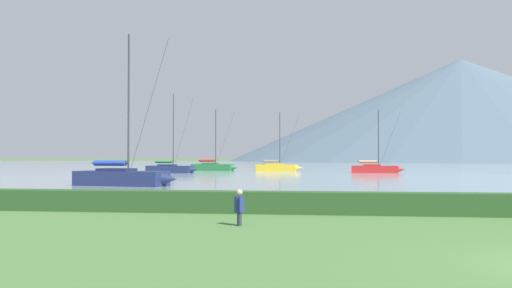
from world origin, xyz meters
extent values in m
cube|color=#8C9EA3|center=(0.00, 137.00, 0.00)|extent=(320.00, 246.00, 0.00)
cube|color=#284C23|center=(0.00, 11.00, 0.45)|extent=(80.00, 1.20, 0.90)
cube|color=red|center=(-0.07, 71.30, 0.51)|extent=(6.53, 2.46, 1.01)
cone|color=red|center=(3.61, 71.16, 0.51)|extent=(1.14, 0.90, 0.86)
cube|color=#A52020|center=(-0.44, 71.31, 0.88)|extent=(2.45, 1.64, 0.65)
cylinder|color=#333338|center=(0.48, 71.28, 4.76)|extent=(0.13, 0.13, 8.41)
cylinder|color=#333338|center=(-0.97, 71.34, 1.57)|extent=(2.90, 0.22, 0.11)
cylinder|color=tan|center=(-0.97, 71.34, 1.57)|extent=(2.48, 0.50, 0.41)
cylinder|color=#333338|center=(2.00, 71.22, 4.55)|extent=(3.07, 0.15, 8.00)
cube|color=navy|center=(-22.55, 31.94, 0.59)|extent=(7.83, 3.86, 1.18)
cone|color=navy|center=(-18.34, 31.17, 0.59)|extent=(1.44, 1.21, 1.00)
cube|color=#1B2449|center=(-22.97, 32.01, 1.02)|extent=(3.06, 2.26, 0.75)
cylinder|color=#333338|center=(-21.92, 31.82, 6.42)|extent=(0.15, 0.15, 11.55)
cylinder|color=#333338|center=(-23.58, 32.12, 1.82)|extent=(3.34, 0.73, 0.13)
cylinder|color=#2847A3|center=(-23.58, 32.12, 1.82)|extent=(2.90, 0.97, 0.47)
cylinder|color=#333338|center=(-20.18, 31.51, 6.13)|extent=(3.51, 0.67, 10.98)
cube|color=gold|center=(-14.97, 80.38, 0.51)|extent=(6.52, 2.57, 1.01)
cone|color=gold|center=(-11.31, 80.16, 0.51)|extent=(1.15, 0.92, 0.86)
cube|color=gold|center=(-15.33, 80.40, 0.87)|extent=(2.46, 1.67, 0.64)
cylinder|color=#333338|center=(-14.42, 80.35, 4.97)|extent=(0.13, 0.13, 8.83)
cylinder|color=#333338|center=(-15.86, 80.43, 1.56)|extent=(2.88, 0.28, 0.11)
cylinder|color=gray|center=(-15.86, 80.43, 1.56)|extent=(2.47, 0.55, 0.40)
cylinder|color=#333338|center=(-12.91, 80.26, 4.75)|extent=(3.04, 0.21, 8.40)
cube|color=#236B38|center=(-25.51, 80.49, 0.53)|extent=(6.97, 3.09, 1.06)
cone|color=#236B38|center=(-21.68, 80.03, 0.53)|extent=(1.25, 1.03, 0.90)
cube|color=#206032|center=(-25.89, 80.53, 0.92)|extent=(2.68, 1.90, 0.67)
cylinder|color=#333338|center=(-24.93, 80.42, 5.30)|extent=(0.13, 0.13, 9.43)
cylinder|color=#333338|center=(-26.44, 80.60, 1.64)|extent=(3.03, 0.47, 0.12)
cylinder|color=red|center=(-26.44, 80.60, 1.64)|extent=(2.61, 0.73, 0.42)
cylinder|color=#333338|center=(-23.35, 80.23, 5.06)|extent=(3.19, 0.41, 8.97)
cube|color=navy|center=(-28.69, 66.82, 0.51)|extent=(6.69, 3.07, 1.01)
cone|color=navy|center=(-25.04, 66.31, 0.51)|extent=(1.21, 1.00, 0.86)
cube|color=#1B2449|center=(-29.06, 66.87, 0.88)|extent=(2.58, 1.86, 0.64)
cylinder|color=#333338|center=(-28.15, 66.74, 5.88)|extent=(0.13, 0.13, 10.65)
cylinder|color=#333338|center=(-29.58, 66.94, 1.57)|extent=(2.89, 0.50, 0.11)
cylinder|color=#2D7542|center=(-29.58, 66.94, 1.57)|extent=(2.50, 0.74, 0.41)
cylinder|color=#333338|center=(-26.64, 66.53, 5.61)|extent=(3.04, 0.45, 10.12)
cylinder|color=#2D3347|center=(-8.63, 6.42, 0.23)|extent=(0.14, 0.14, 0.45)
cylinder|color=#2D3347|center=(-8.68, 6.59, 0.23)|extent=(0.14, 0.14, 0.45)
cylinder|color=navy|center=(-8.65, 6.50, 0.73)|extent=(0.36, 0.36, 0.55)
cylinder|color=navy|center=(-8.59, 6.27, 0.75)|extent=(0.09, 0.09, 0.49)
cylinder|color=navy|center=(-8.72, 6.73, 0.75)|extent=(0.09, 0.09, 0.49)
sphere|color=tan|center=(-8.65, 6.50, 1.14)|extent=(0.22, 0.22, 0.22)
cone|color=#4C6070|center=(55.77, 289.21, 25.31)|extent=(230.26, 230.26, 50.62)
camera|label=1|loc=(-5.33, -13.40, 2.39)|focal=41.24mm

